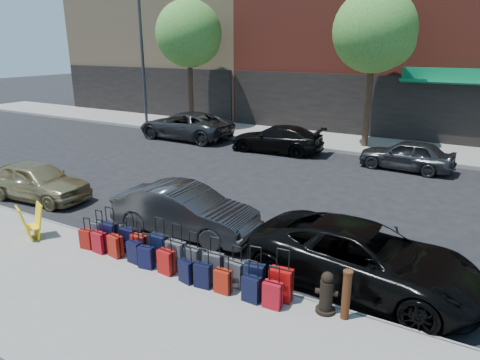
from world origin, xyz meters
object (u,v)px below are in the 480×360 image
Objects in this scene: car_near_2 at (364,257)px; streetlight at (144,49)px; car_far_0 at (185,125)px; car_far_1 at (277,139)px; suitcase_front_5 at (176,255)px; car_far_2 at (407,155)px; display_rack at (31,222)px; car_near_0 at (37,181)px; tree_left at (191,36)px; bollard at (346,294)px; car_near_1 at (185,211)px; fire_hydrant at (326,294)px; tree_center at (377,33)px.

streetlight is at bearing 59.10° from car_near_2.
car_far_0 is 5.63m from car_far_1.
car_far_2 is at bearing 77.21° from suitcase_front_5.
display_rack is (8.65, -14.23, -4.07)m from streetlight.
car_far_1 is (-2.98, 11.54, 0.16)m from suitcase_front_5.
streetlight reaches higher than car_near_0.
car_near_2 is at bearing -36.06° from streetlight.
car_far_2 is at bearing -12.89° from tree_left.
car_near_1 is (-4.93, 1.77, 0.02)m from bollard.
tree_left is at bearing 52.02° from car_near_2.
tree_left reaches higher than display_rack.
streetlight is 17.15m from display_rack.
tree_left is at bearing 120.05° from fire_hydrant.
car_far_1 reaches higher than bollard.
car_far_0 reaches higher than car_near_1.
tree_left is 20.08m from fire_hydrant.
car_far_0 is (-12.39, 11.71, 0.09)m from bollard.
suitcase_front_5 is at bearing 118.56° from car_near_2.
bollard is at bearing -14.67° from fire_hydrant.
car_near_2 is (13.59, -12.74, -4.74)m from tree_left.
car_near_0 reaches higher than car_far_2.
streetlight is 8.31× the size of bollard.
car_far_0 is at bearing -63.08° from tree_left.
tree_center is at bearing 18.80° from car_near_2.
fire_hydrant is (13.30, -14.23, -4.88)m from tree_left.
tree_center is at bearing 88.12° from fire_hydrant.
car_near_0 is at bearing 168.48° from suitcase_front_5.
car_far_0 is 1.44× the size of car_far_2.
streetlight reaches higher than car_far_2.
suitcase_front_5 is at bearing -55.41° from tree_left.
car_far_2 is (2.91, 11.41, 0.15)m from suitcase_front_5.
fire_hydrant is at bearing 46.37° from car_far_0.
fire_hydrant is 0.20× the size of car_near_1.
car_near_1 is at bearing 92.02° from car_near_2.
car_near_1 is at bearing 61.65° from display_rack.
car_near_0 is (-7.01, 1.62, 0.15)m from suitcase_front_5.
bollard is at bearing -39.18° from streetlight.
car_far_0 is (1.29, -2.53, -4.67)m from tree_left.
suitcase_front_5 is at bearing 168.84° from fire_hydrant.
tree_left reaches higher than car_far_2.
car_near_1 reaches higher than car_near_0.
suitcase_front_5 is at bearing -10.84° from car_far_2.
tree_center is at bearing 105.96° from car_far_0.
streetlight is at bearing 140.82° from bollard.
car_far_0 is (-8.60, 11.81, 0.26)m from suitcase_front_5.
fire_hydrant is 0.22× the size of car_far_2.
suitcase_front_5 is at bearing 36.67° from car_far_0.
car_near_2 is (7.88, 2.20, 0.08)m from display_rack.
tree_left reaches higher than suitcase_front_5.
bollard is (0.37, -0.01, 0.12)m from fire_hydrant.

